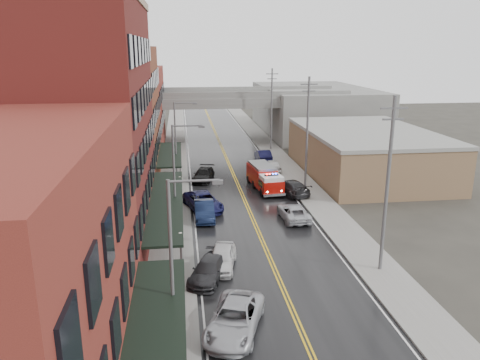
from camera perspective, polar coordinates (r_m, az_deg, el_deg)
road at (r=45.85m, az=0.81°, el=-3.05°), size 11.00×160.00×0.02m
sidewalk_left at (r=45.44m, az=-8.36°, el=-3.32°), size 3.00×160.00×0.15m
sidewalk_right at (r=47.36m, az=9.60°, el=-2.58°), size 3.00×160.00×0.15m
curb_left at (r=45.42m, az=-6.27°, el=-3.25°), size 0.30×160.00×0.15m
curb_right at (r=46.92m, az=7.67°, el=-2.67°), size 0.30×160.00×0.15m
brick_building_b at (r=37.13m, az=-18.42°, el=5.96°), size 9.00×20.00×18.00m
brick_building_c at (r=54.43m, az=-14.89°, el=7.55°), size 9.00×15.00×15.00m
brick_building_far at (r=71.86m, az=-13.06°, el=8.36°), size 9.00×20.00×12.00m
tan_building at (r=58.69m, az=15.10°, el=3.14°), size 14.00×22.00×5.00m
right_far_block at (r=87.06m, az=9.00°, el=8.49°), size 18.00×30.00×8.00m
awning_0 at (r=20.74m, az=-10.34°, el=-19.36°), size 2.60×16.00×3.09m
awning_1 at (r=37.88m, az=-8.97°, el=-2.62°), size 2.60×18.00×3.09m
awning_2 at (r=54.77m, az=-8.52°, el=3.15°), size 2.60×13.00×3.09m
globe_lamp_1 at (r=31.55m, az=-7.24°, el=-7.72°), size 0.44×0.44×3.12m
globe_lamp_2 at (r=44.74m, az=-7.32°, el=-0.57°), size 0.44×0.44×3.12m
street_lamp_0 at (r=23.08m, az=-7.77°, el=-9.09°), size 2.64×0.22×9.00m
street_lamp_1 at (r=38.20m, az=-7.66°, el=1.03°), size 2.64×0.22×9.00m
street_lamp_2 at (r=53.83m, az=-7.62°, el=5.35°), size 2.64×0.22×9.00m
utility_pole_0 at (r=32.11m, az=17.54°, el=-0.36°), size 1.80×0.24×12.00m
utility_pole_1 at (r=50.49m, az=8.20°, el=5.93°), size 1.80×0.24×12.00m
utility_pole_2 at (r=69.76m, az=3.86°, el=8.77°), size 1.80×0.24×12.00m
overpass at (r=75.72m, az=-2.59°, el=9.10°), size 40.00×10.00×7.50m
fire_truck at (r=50.43m, az=3.02°, el=0.33°), size 3.47×7.23×2.56m
parked_car_left_2 at (r=26.28m, az=-0.67°, el=-16.57°), size 4.22×6.07×1.54m
parked_car_left_3 at (r=31.58m, az=-3.85°, el=-10.86°), size 3.40×5.07×1.37m
parked_car_left_4 at (r=33.01m, az=-2.22°, el=-9.45°), size 2.64×4.73×1.52m
parked_car_left_5 at (r=42.10m, az=-4.39°, el=-3.71°), size 1.72×4.87×1.60m
parked_car_left_6 at (r=44.46m, az=-4.53°, el=-2.64°), size 4.10×6.27×1.61m
parked_car_left_7 at (r=54.08m, az=-4.48°, el=0.64°), size 3.15×5.32×1.44m
parked_car_right_0 at (r=42.13m, az=6.54°, el=-3.94°), size 2.38×4.93×1.35m
parked_car_right_1 at (r=49.19m, az=6.13°, el=-0.87°), size 3.81×5.83×1.57m
parked_car_right_2 at (r=58.29m, az=3.97°, el=1.78°), size 1.77×4.32×1.47m
parked_car_right_3 at (r=63.29m, az=2.83°, el=2.99°), size 1.77×4.90×1.61m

